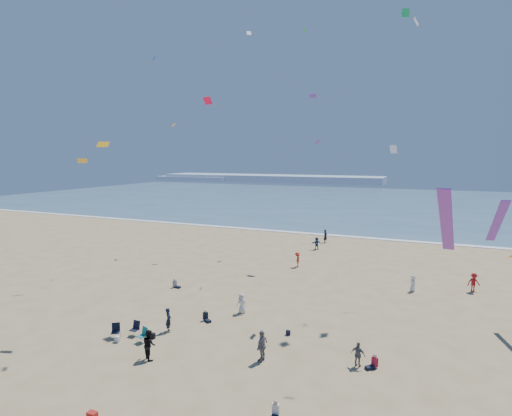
% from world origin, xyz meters
% --- Properties ---
extents(ground, '(220.00, 220.00, 0.00)m').
position_xyz_m(ground, '(0.00, 0.00, 0.00)').
color(ground, tan).
rests_on(ground, ground).
extents(ocean, '(220.00, 100.00, 0.06)m').
position_xyz_m(ocean, '(0.00, 95.00, 0.03)').
color(ocean, '#476B84').
rests_on(ocean, ground).
extents(surf_line, '(220.00, 1.20, 0.08)m').
position_xyz_m(surf_line, '(0.00, 45.00, 0.04)').
color(surf_line, white).
rests_on(surf_line, ground).
extents(headland_far, '(110.00, 20.00, 3.20)m').
position_xyz_m(headland_far, '(-60.00, 170.00, 1.60)').
color(headland_far, '#7A8EA8').
rests_on(headland_far, ground).
extents(headland_near, '(40.00, 14.00, 2.00)m').
position_xyz_m(headland_near, '(-100.00, 165.00, 1.00)').
color(headland_near, '#7A8EA8').
rests_on(headland_near, ground).
extents(standing_flyers, '(22.45, 49.43, 1.90)m').
position_xyz_m(standing_flyers, '(6.00, 13.89, 0.86)').
color(standing_flyers, red).
rests_on(standing_flyers, ground).
extents(seated_group, '(19.80, 20.38, 0.84)m').
position_xyz_m(seated_group, '(1.19, 5.34, 0.42)').
color(seated_group, silver).
rests_on(seated_group, ground).
extents(chair_cluster, '(2.80, 1.52, 1.00)m').
position_xyz_m(chair_cluster, '(-5.61, 4.51, 0.50)').
color(chair_cluster, black).
rests_on(chair_cluster, ground).
extents(white_tote, '(0.35, 0.20, 0.40)m').
position_xyz_m(white_tote, '(-6.11, 3.80, 0.20)').
color(white_tote, silver).
rests_on(white_tote, ground).
extents(black_backpack, '(0.30, 0.22, 0.38)m').
position_xyz_m(black_backpack, '(-4.29, 5.14, 0.19)').
color(black_backpack, black).
rests_on(black_backpack, ground).
extents(cooler, '(0.45, 0.30, 0.30)m').
position_xyz_m(cooler, '(-1.72, -2.67, 0.15)').
color(cooler, '#B11F19').
rests_on(cooler, ground).
extents(navy_bag, '(0.28, 0.18, 0.34)m').
position_xyz_m(navy_bag, '(3.87, 9.21, 0.17)').
color(navy_bag, black).
rests_on(navy_bag, ground).
extents(kites_aloft, '(46.29, 42.90, 30.48)m').
position_xyz_m(kites_aloft, '(8.34, 12.32, 14.56)').
color(kites_aloft, '#672CA7').
rests_on(kites_aloft, ground).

